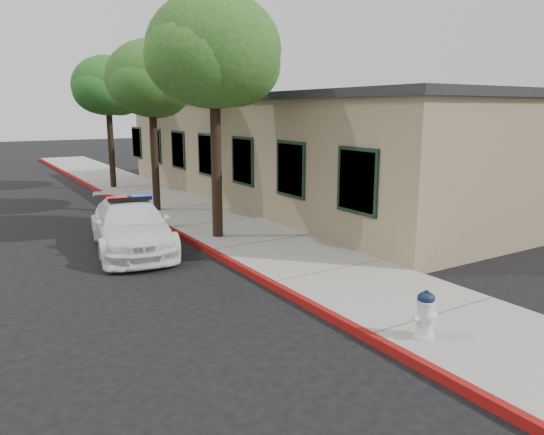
{
  "coord_description": "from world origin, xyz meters",
  "views": [
    {
      "loc": [
        -5.36,
        -8.72,
        3.7
      ],
      "look_at": [
        1.1,
        1.72,
        1.11
      ],
      "focal_mm": 33.88,
      "sensor_mm": 36.0,
      "label": 1
    }
  ],
  "objects": [
    {
      "name": "clapboard_building",
      "position": [
        6.69,
        9.0,
        2.13
      ],
      "size": [
        7.3,
        20.89,
        4.24
      ],
      "color": "#9A8165",
      "rests_on": "ground"
    },
    {
      "name": "street_tree_mid",
      "position": [
        0.7,
        9.0,
        4.61
      ],
      "size": [
        3.1,
        3.2,
        5.92
      ],
      "rotation": [
        0.0,
        0.0,
        0.29
      ],
      "color": "black",
      "rests_on": "sidewalk"
    },
    {
      "name": "sidewalk",
      "position": [
        1.6,
        3.0,
        0.07
      ],
      "size": [
        3.2,
        60.0,
        0.15
      ],
      "primitive_type": "cube",
      "color": "gray",
      "rests_on": "ground"
    },
    {
      "name": "police_car",
      "position": [
        -1.54,
        4.59,
        0.68
      ],
      "size": [
        2.61,
        4.88,
        1.47
      ],
      "rotation": [
        0.0,
        0.0,
        -0.16
      ],
      "color": "white",
      "rests_on": "ground"
    },
    {
      "name": "ground",
      "position": [
        0.0,
        0.0,
        0.0
      ],
      "size": [
        120.0,
        120.0,
        0.0
      ],
      "primitive_type": "plane",
      "color": "black",
      "rests_on": "ground"
    },
    {
      "name": "fire_hydrant",
      "position": [
        0.7,
        -3.54,
        0.54
      ],
      "size": [
        0.45,
        0.39,
        0.78
      ],
      "rotation": [
        0.0,
        0.0,
        -0.15
      ],
      "color": "silver",
      "rests_on": "sidewalk"
    },
    {
      "name": "street_tree_far",
      "position": [
        0.91,
        15.44,
        4.62
      ],
      "size": [
        3.35,
        3.15,
        5.95
      ],
      "rotation": [
        0.0,
        0.0,
        -0.09
      ],
      "color": "black",
      "rests_on": "sidewalk"
    },
    {
      "name": "red_curb",
      "position": [
        0.06,
        3.0,
        0.08
      ],
      "size": [
        0.14,
        60.0,
        0.16
      ],
      "primitive_type": "cube",
      "color": "maroon",
      "rests_on": "ground"
    },
    {
      "name": "street_tree_near",
      "position": [
        0.86,
        4.24,
        5.1
      ],
      "size": [
        3.94,
        3.63,
        6.64
      ],
      "rotation": [
        0.0,
        0.0,
        -0.26
      ],
      "color": "black",
      "rests_on": "sidewalk"
    }
  ]
}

